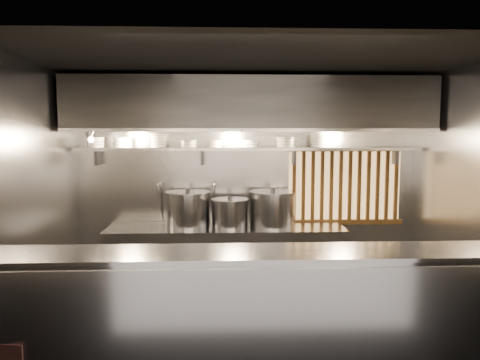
{
  "coord_description": "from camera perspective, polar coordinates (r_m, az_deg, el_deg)",
  "views": [
    {
      "loc": [
        -0.36,
        -4.7,
        2.12
      ],
      "look_at": [
        -0.14,
        0.55,
        1.56
      ],
      "focal_mm": 35.0,
      "sensor_mm": 36.0,
      "label": 1
    }
  ],
  "objects": [
    {
      "name": "bowl_stack_2",
      "position": [
        6.07,
        -9.91,
        4.73
      ],
      "size": [
        0.22,
        0.22,
        0.17
      ],
      "color": "white",
      "rests_on": "bowl_shelf"
    },
    {
      "name": "cooking_bench",
      "position": [
        6.06,
        -1.73,
        -9.89
      ],
      "size": [
        3.0,
        0.7,
        0.9
      ],
      "primitive_type": "cube",
      "color": "gray",
      "rests_on": "floor"
    },
    {
      "name": "pendant_bulb",
      "position": [
        5.91,
        0.16,
        4.57
      ],
      "size": [
        0.09,
        0.09,
        0.19
      ],
      "color": "#2D2D30",
      "rests_on": "exhaust_hood"
    },
    {
      "name": "exhaust_hood",
      "position": [
        5.82,
        1.21,
        9.1
      ],
      "size": [
        4.4,
        0.81,
        0.65
      ],
      "color": "#2D2D30",
      "rests_on": "ceiling"
    },
    {
      "name": "wall_right",
      "position": [
        5.42,
        26.45,
        -2.17
      ],
      "size": [
        0.0,
        3.0,
        3.0
      ],
      "primitive_type": "plane",
      "rotation": [
        1.57,
        0.0,
        -1.57
      ],
      "color": "gray",
      "rests_on": "floor"
    },
    {
      "name": "bowl_stack_3",
      "position": [
        6.04,
        -6.32,
        4.42
      ],
      "size": [
        0.22,
        0.22,
        0.09
      ],
      "color": "white",
      "rests_on": "bowl_shelf"
    },
    {
      "name": "wall_left",
      "position": [
        5.12,
        -24.04,
        -2.52
      ],
      "size": [
        0.0,
        3.0,
        3.0
      ],
      "primitive_type": "plane",
      "rotation": [
        1.57,
        0.0,
        1.57
      ],
      "color": "gray",
      "rests_on": "floor"
    },
    {
      "name": "stock_pot_mid",
      "position": [
        5.98,
        4.02,
        -3.48
      ],
      "size": [
        0.62,
        0.62,
        0.49
      ],
      "rotation": [
        0.0,
        0.0,
        -0.04
      ],
      "color": "gray",
      "rests_on": "cooking_bench"
    },
    {
      "name": "floor",
      "position": [
        5.17,
        1.93,
        -18.12
      ],
      "size": [
        4.5,
        4.5,
        0.0
      ],
      "primitive_type": "plane",
      "color": "black",
      "rests_on": "ground"
    },
    {
      "name": "faucet_left",
      "position": [
        6.17,
        -9.7,
        -1.56
      ],
      "size": [
        0.04,
        0.3,
        0.5
      ],
      "color": "silver",
      "rests_on": "wall_back"
    },
    {
      "name": "stock_pot_left",
      "position": [
        5.97,
        -6.37,
        -3.53
      ],
      "size": [
        0.62,
        0.62,
        0.49
      ],
      "rotation": [
        0.0,
        0.0,
        0.1
      ],
      "color": "gray",
      "rests_on": "cooking_bench"
    },
    {
      "name": "bowl_stack_6",
      "position": [
        6.08,
        5.58,
        4.62
      ],
      "size": [
        0.24,
        0.24,
        0.13
      ],
      "color": "white",
      "rests_on": "bowl_shelf"
    },
    {
      "name": "bowl_stack_5",
      "position": [
        6.03,
        1.35,
        4.46
      ],
      "size": [
        0.21,
        0.21,
        0.09
      ],
      "color": "white",
      "rests_on": "bowl_shelf"
    },
    {
      "name": "serving_counter",
      "position": [
        4.07,
        3.01,
        -16.37
      ],
      "size": [
        4.5,
        0.56,
        1.13
      ],
      "color": "gray",
      "rests_on": "floor"
    },
    {
      "name": "bowl_stack_0",
      "position": [
        6.23,
        -17.18,
        4.41
      ],
      "size": [
        0.22,
        0.22,
        0.13
      ],
      "color": "white",
      "rests_on": "bowl_shelf"
    },
    {
      "name": "bowl_stack_7",
      "position": [
        6.15,
        9.58,
        4.76
      ],
      "size": [
        0.23,
        0.23,
        0.17
      ],
      "color": "white",
      "rests_on": "bowl_shelf"
    },
    {
      "name": "faucet_right",
      "position": [
        6.12,
        -3.18,
        -1.54
      ],
      "size": [
        0.04,
        0.3,
        0.5
      ],
      "color": "silver",
      "rests_on": "wall_back"
    },
    {
      "name": "bowl_stack_1",
      "position": [
        6.15,
        -14.02,
        4.48
      ],
      "size": [
        0.25,
        0.25,
        0.13
      ],
      "color": "white",
      "rests_on": "bowl_shelf"
    },
    {
      "name": "wall_back",
      "position": [
        6.25,
        0.96,
        -0.52
      ],
      "size": [
        4.5,
        0.0,
        4.5
      ],
      "primitive_type": "plane",
      "rotation": [
        1.57,
        0.0,
        0.0
      ],
      "color": "gray",
      "rests_on": "floor"
    },
    {
      "name": "stock_pot_right",
      "position": [
        5.92,
        -1.23,
        -4.01
      ],
      "size": [
        0.5,
        0.5,
        0.4
      ],
      "rotation": [
        0.0,
        0.0,
        0.04
      ],
      "color": "gray",
      "rests_on": "cooking_bench"
    },
    {
      "name": "ceiling",
      "position": [
        4.76,
        2.06,
        14.31
      ],
      "size": [
        4.5,
        4.5,
        0.0
      ],
      "primitive_type": "plane",
      "rotation": [
        3.14,
        0.0,
        0.0
      ],
      "color": "black",
      "rests_on": "wall_back"
    },
    {
      "name": "heat_lamp",
      "position": [
        5.76,
        -17.92,
        5.28
      ],
      "size": [
        0.25,
        0.35,
        0.2
      ],
      "color": "gray",
      "rests_on": "exhaust_hood"
    },
    {
      "name": "bowl_stack_4",
      "position": [
        6.02,
        -3.08,
        4.45
      ],
      "size": [
        0.2,
        0.2,
        0.09
      ],
      "color": "white",
      "rests_on": "bowl_shelf"
    },
    {
      "name": "wood_screen",
      "position": [
        6.42,
        12.66,
        -0.67
      ],
      "size": [
        1.56,
        0.09,
        1.04
      ],
      "color": "#F2BA6C",
      "rests_on": "wall_back"
    },
    {
      "name": "bowl_shelf",
      "position": [
        6.04,
        1.07,
        3.82
      ],
      "size": [
        4.4,
        0.34,
        0.04
      ],
      "primitive_type": "cube",
      "color": "gray",
      "rests_on": "wall_back"
    }
  ]
}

